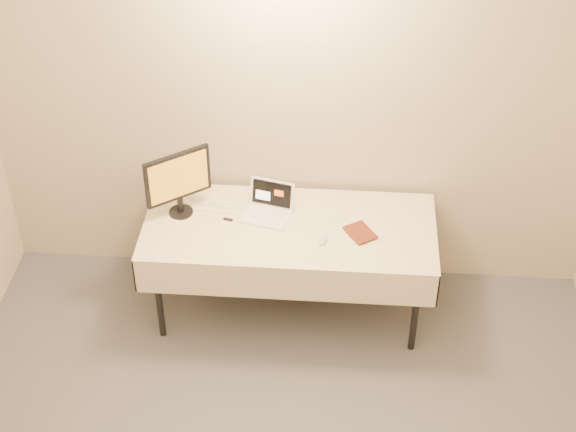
# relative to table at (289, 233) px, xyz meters

# --- Properties ---
(back_wall) EXTENTS (4.00, 0.10, 2.70)m
(back_wall) POSITION_rel_table_xyz_m (0.00, 0.45, 0.67)
(back_wall) COLOR #C1B39C
(back_wall) RESTS_ON ground
(table) EXTENTS (1.86, 0.81, 0.74)m
(table) POSITION_rel_table_xyz_m (0.00, 0.00, 0.00)
(table) COLOR black
(table) RESTS_ON ground
(laptop) EXTENTS (0.34, 0.31, 0.20)m
(laptop) POSITION_rel_table_xyz_m (-0.14, 0.12, 0.11)
(laptop) COLOR white
(laptop) RESTS_ON table
(monitor) EXTENTS (0.37, 0.28, 0.46)m
(monitor) POSITION_rel_table_xyz_m (-0.71, 0.08, 0.33)
(monitor) COLOR black
(monitor) RESTS_ON table
(book) EXTENTS (0.13, 0.09, 0.19)m
(book) POSITION_rel_table_xyz_m (0.39, -0.09, 0.16)
(book) COLOR maroon
(book) RESTS_ON table
(alarm_clock) EXTENTS (0.12, 0.06, 0.05)m
(alarm_clock) POSITION_rel_table_xyz_m (-0.16, 0.25, 0.09)
(alarm_clock) COLOR black
(alarm_clock) RESTS_ON table
(clicker) EXTENTS (0.07, 0.10, 0.02)m
(clicker) POSITION_rel_table_xyz_m (0.22, -0.14, 0.07)
(clicker) COLOR silver
(clicker) RESTS_ON table
(paper_form) EXTENTS (0.14, 0.26, 0.00)m
(paper_form) POSITION_rel_table_xyz_m (0.28, 0.00, 0.06)
(paper_form) COLOR #AFDAAD
(paper_form) RESTS_ON table
(usb_dongle) EXTENTS (0.06, 0.03, 0.01)m
(usb_dongle) POSITION_rel_table_xyz_m (-0.40, 0.03, 0.07)
(usb_dongle) COLOR black
(usb_dongle) RESTS_ON table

